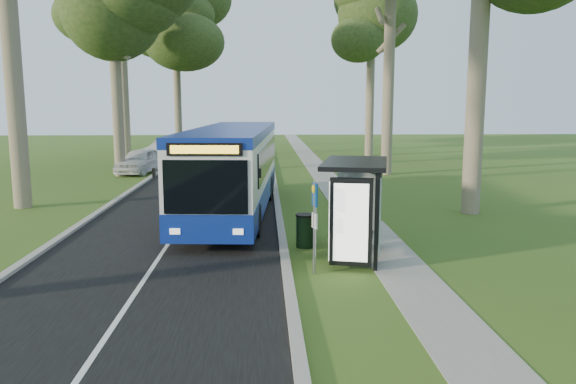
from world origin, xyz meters
name	(u,v)px	position (x,y,z in m)	size (l,w,h in m)	color
ground	(285,257)	(0.00, 0.00, 0.00)	(120.00, 120.00, 0.00)	#395B1C
road	(199,198)	(-3.50, 10.00, 0.01)	(7.00, 100.00, 0.02)	black
kerb_east	(276,196)	(0.00, 10.00, 0.06)	(0.25, 100.00, 0.12)	#9E9B93
kerb_west	(121,197)	(-7.00, 10.00, 0.06)	(0.25, 100.00, 0.12)	#9E9B93
centre_line	(199,197)	(-3.50, 10.00, 0.02)	(0.12, 100.00, 0.01)	white
footpath	(342,197)	(3.00, 10.00, 0.01)	(1.50, 100.00, 0.02)	gray
bus	(233,169)	(-1.75, 6.37, 1.73)	(3.48, 12.73, 3.34)	white
bus_stop_sign	(315,216)	(0.69, -1.58, 1.49)	(0.13, 0.33, 2.36)	gray
bus_shelter	(363,192)	(2.10, -0.43, 1.90)	(2.35, 3.43, 2.70)	black
litter_bin	(305,230)	(0.65, 1.09, 0.51)	(0.57, 0.57, 1.00)	black
car_white	(141,161)	(-8.09, 19.29, 0.76)	(1.80, 4.48, 1.53)	white
car_silver	(166,150)	(-7.89, 27.26, 0.76)	(1.60, 4.58, 1.51)	#B2B5BB
tree_west_c	(113,10)	(-9.00, 18.00, 9.44)	(5.20, 5.20, 12.72)	#7A6B56
tree_west_e	(175,26)	(-8.50, 38.00, 11.12)	(5.20, 5.20, 15.01)	#7A6B56
tree_east_d	(372,17)	(8.00, 30.00, 10.87)	(5.20, 5.20, 14.67)	#7A6B56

